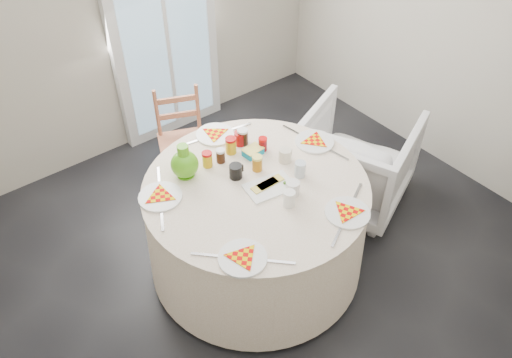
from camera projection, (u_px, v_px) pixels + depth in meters
floor at (271, 272)px, 3.55m from camera, size 4.00×4.00×0.00m
wall_back at (111, 4)px, 3.85m from camera, size 4.00×0.02×2.60m
wall_right at (489, 23)px, 3.60m from camera, size 0.02×4.00×2.60m
glass_door at (163, 24)px, 4.18m from camera, size 1.00×0.08×2.10m
table at (256, 226)px, 3.37m from camera, size 1.48×1.48×0.75m
wooden_chair at (183, 138)px, 3.95m from camera, size 0.49×0.48×0.85m
armchair at (356, 158)px, 3.89m from camera, size 1.01×1.04×0.84m
place_settings at (256, 183)px, 3.11m from camera, size 1.88×1.88×0.03m
jar_cluster at (234, 150)px, 3.28m from camera, size 0.48×0.32×0.13m
butter_tub at (253, 150)px, 3.33m from camera, size 0.14×0.11×0.05m
green_pitcher at (184, 160)px, 3.12m from camera, size 0.22×0.22×0.23m
cheese_platter at (270, 185)px, 3.09m from camera, size 0.33×0.24×0.04m
mugs_glasses at (270, 168)px, 3.15m from camera, size 0.77×0.77×0.12m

